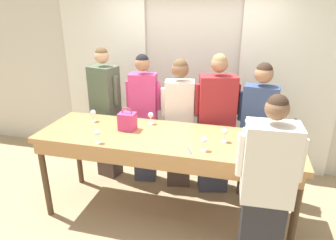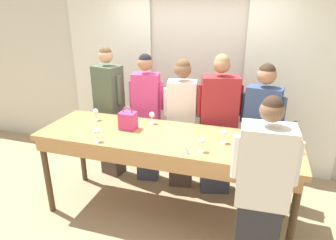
{
  "view_description": "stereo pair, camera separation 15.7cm",
  "coord_description": "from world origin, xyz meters",
  "px_view_note": "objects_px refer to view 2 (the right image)",
  "views": [
    {
      "loc": [
        0.77,
        -2.88,
        2.35
      ],
      "look_at": [
        0.0,
        0.09,
        1.18
      ],
      "focal_mm": 32.0,
      "sensor_mm": 36.0,
      "label": 1
    },
    {
      "loc": [
        0.92,
        -2.84,
        2.35
      ],
      "look_at": [
        0.0,
        0.09,
        1.18
      ],
      "focal_mm": 32.0,
      "sensor_mm": 36.0,
      "label": 2
    }
  ],
  "objects_px": {
    "guest_pink_top": "(147,117)",
    "wine_glass_front_right": "(202,141)",
    "guest_navy_coat": "(260,132)",
    "host_pouring": "(261,197)",
    "guest_olive_jacket": "(110,113)",
    "wine_glass_back_mid": "(224,134)",
    "guest_cream_sweater": "(181,123)",
    "wine_bottle": "(293,140)",
    "wine_glass_back_left": "(97,132)",
    "wine_glass_front_left": "(249,123)",
    "wine_glass_center_right": "(245,132)",
    "wine_glass_center_mid": "(152,115)",
    "guest_striped_shirt": "(218,127)",
    "wine_glass_front_mid": "(96,112)",
    "tasting_bar": "(165,144)",
    "wine_glass_center_left": "(273,147)",
    "handbag": "(128,120)"
  },
  "relations": [
    {
      "from": "wine_bottle",
      "to": "handbag",
      "type": "xyz_separation_m",
      "value": [
        -1.75,
        0.04,
        -0.01
      ]
    },
    {
      "from": "handbag",
      "to": "wine_glass_front_mid",
      "type": "distance_m",
      "value": 0.52
    },
    {
      "from": "tasting_bar",
      "to": "wine_bottle",
      "type": "relative_size",
      "value": 9.12
    },
    {
      "from": "wine_glass_front_right",
      "to": "guest_striped_shirt",
      "type": "xyz_separation_m",
      "value": [
        0.02,
        0.94,
        -0.21
      ]
    },
    {
      "from": "wine_glass_front_right",
      "to": "wine_glass_center_right",
      "type": "xyz_separation_m",
      "value": [
        0.38,
        0.36,
        0.0
      ]
    },
    {
      "from": "wine_glass_front_right",
      "to": "guest_striped_shirt",
      "type": "height_order",
      "value": "guest_striped_shirt"
    },
    {
      "from": "guest_olive_jacket",
      "to": "host_pouring",
      "type": "xyz_separation_m",
      "value": [
        2.07,
        -1.32,
        -0.07
      ]
    },
    {
      "from": "guest_cream_sweater",
      "to": "wine_glass_front_left",
      "type": "bearing_deg",
      "value": -19.59
    },
    {
      "from": "wine_glass_front_right",
      "to": "wine_glass_back_mid",
      "type": "height_order",
      "value": "same"
    },
    {
      "from": "guest_cream_sweater",
      "to": "guest_pink_top",
      "type": "bearing_deg",
      "value": 180.0
    },
    {
      "from": "guest_pink_top",
      "to": "tasting_bar",
      "type": "bearing_deg",
      "value": -55.3
    },
    {
      "from": "wine_glass_front_left",
      "to": "wine_glass_front_mid",
      "type": "xyz_separation_m",
      "value": [
        -1.82,
        -0.18,
        0.0
      ]
    },
    {
      "from": "wine_glass_center_right",
      "to": "guest_striped_shirt",
      "type": "height_order",
      "value": "guest_striped_shirt"
    },
    {
      "from": "wine_glass_center_left",
      "to": "guest_olive_jacket",
      "type": "xyz_separation_m",
      "value": [
        -2.14,
        0.86,
        -0.18
      ]
    },
    {
      "from": "wine_glass_front_left",
      "to": "wine_glass_center_mid",
      "type": "xyz_separation_m",
      "value": [
        -1.12,
        -0.09,
        -0.0
      ]
    },
    {
      "from": "guest_cream_sweater",
      "to": "guest_olive_jacket",
      "type": "bearing_deg",
      "value": 180.0
    },
    {
      "from": "wine_glass_back_mid",
      "to": "guest_olive_jacket",
      "type": "bearing_deg",
      "value": 157.68
    },
    {
      "from": "wine_glass_front_mid",
      "to": "wine_bottle",
      "type": "bearing_deg",
      "value": -4.51
    },
    {
      "from": "host_pouring",
      "to": "guest_olive_jacket",
      "type": "bearing_deg",
      "value": 147.37
    },
    {
      "from": "wine_glass_back_mid",
      "to": "guest_pink_top",
      "type": "relative_size",
      "value": 0.08
    },
    {
      "from": "wine_glass_front_left",
      "to": "guest_olive_jacket",
      "type": "relative_size",
      "value": 0.08
    },
    {
      "from": "wine_bottle",
      "to": "wine_glass_back_left",
      "type": "relative_size",
      "value": 2.12
    },
    {
      "from": "handbag",
      "to": "wine_glass_center_left",
      "type": "relative_size",
      "value": 1.82
    },
    {
      "from": "guest_navy_coat",
      "to": "wine_glass_back_mid",
      "type": "bearing_deg",
      "value": -117.79
    },
    {
      "from": "wine_bottle",
      "to": "wine_glass_back_mid",
      "type": "distance_m",
      "value": 0.66
    },
    {
      "from": "tasting_bar",
      "to": "guest_navy_coat",
      "type": "distance_m",
      "value": 1.21
    },
    {
      "from": "host_pouring",
      "to": "guest_navy_coat",
      "type": "bearing_deg",
      "value": 91.8
    },
    {
      "from": "wine_glass_center_right",
      "to": "wine_bottle",
      "type": "bearing_deg",
      "value": -10.71
    },
    {
      "from": "guest_navy_coat",
      "to": "host_pouring",
      "type": "distance_m",
      "value": 1.33
    },
    {
      "from": "wine_glass_front_mid",
      "to": "guest_cream_sweater",
      "type": "height_order",
      "value": "guest_cream_sweater"
    },
    {
      "from": "guest_olive_jacket",
      "to": "guest_navy_coat",
      "type": "height_order",
      "value": "guest_olive_jacket"
    },
    {
      "from": "wine_glass_center_right",
      "to": "guest_olive_jacket",
      "type": "relative_size",
      "value": 0.08
    },
    {
      "from": "wine_glass_center_mid",
      "to": "wine_glass_center_right",
      "type": "bearing_deg",
      "value": -9.76
    },
    {
      "from": "guest_cream_sweater",
      "to": "host_pouring",
      "type": "xyz_separation_m",
      "value": [
        1.03,
        -1.32,
        -0.04
      ]
    },
    {
      "from": "tasting_bar",
      "to": "guest_cream_sweater",
      "type": "height_order",
      "value": "guest_cream_sweater"
    },
    {
      "from": "wine_glass_front_left",
      "to": "guest_cream_sweater",
      "type": "distance_m",
      "value": 0.94
    },
    {
      "from": "tasting_bar",
      "to": "wine_glass_center_left",
      "type": "bearing_deg",
      "value": -8.01
    },
    {
      "from": "tasting_bar",
      "to": "handbag",
      "type": "distance_m",
      "value": 0.51
    },
    {
      "from": "tasting_bar",
      "to": "guest_pink_top",
      "type": "distance_m",
      "value": 0.86
    },
    {
      "from": "handbag",
      "to": "wine_glass_front_mid",
      "type": "height_order",
      "value": "handbag"
    },
    {
      "from": "wine_glass_back_mid",
      "to": "guest_striped_shirt",
      "type": "distance_m",
      "value": 0.73
    },
    {
      "from": "host_pouring",
      "to": "wine_glass_front_right",
      "type": "bearing_deg",
      "value": 146.3
    },
    {
      "from": "handbag",
      "to": "wine_glass_front_right",
      "type": "bearing_deg",
      "value": -18.88
    },
    {
      "from": "handbag",
      "to": "guest_pink_top",
      "type": "bearing_deg",
      "value": 91.86
    },
    {
      "from": "wine_glass_front_left",
      "to": "guest_cream_sweater",
      "type": "xyz_separation_m",
      "value": [
        -0.86,
        0.3,
        -0.22
      ]
    },
    {
      "from": "wine_glass_back_mid",
      "to": "guest_cream_sweater",
      "type": "bearing_deg",
      "value": 132.56
    },
    {
      "from": "guest_cream_sweater",
      "to": "guest_striped_shirt",
      "type": "xyz_separation_m",
      "value": [
        0.48,
        0.0,
        0.01
      ]
    },
    {
      "from": "tasting_bar",
      "to": "wine_glass_center_mid",
      "type": "height_order",
      "value": "wine_glass_center_mid"
    },
    {
      "from": "guest_pink_top",
      "to": "wine_glass_front_right",
      "type": "bearing_deg",
      "value": -45.05
    },
    {
      "from": "wine_glass_center_mid",
      "to": "wine_glass_back_left",
      "type": "distance_m",
      "value": 0.74
    }
  ]
}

